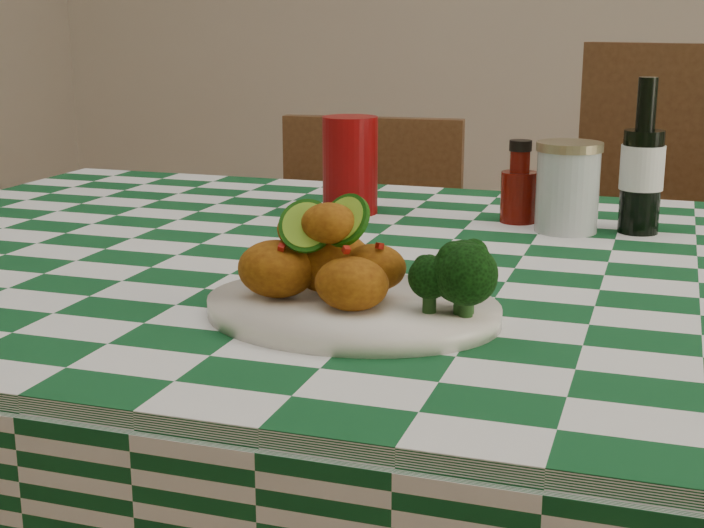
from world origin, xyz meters
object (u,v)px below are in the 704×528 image
(fried_chicken_pile, at_px, (332,252))
(red_tumbler, at_px, (350,165))
(beer_bottle, at_px, (643,156))
(ketchup_bottle, at_px, (519,182))
(wooden_chair_left, at_px, (352,334))
(plate, at_px, (352,309))
(mason_jar, at_px, (568,187))
(wooden_chair_right, at_px, (644,325))

(fried_chicken_pile, height_order, red_tumbler, red_tumbler)
(fried_chicken_pile, height_order, beer_bottle, beer_bottle)
(ketchup_bottle, distance_m, wooden_chair_left, 0.73)
(ketchup_bottle, bearing_deg, plate, -99.05)
(plate, xyz_separation_m, red_tumbler, (-0.17, 0.51, 0.06))
(red_tumbler, relative_size, mason_jar, 1.17)
(plate, relative_size, wooden_chair_left, 0.34)
(plate, xyz_separation_m, wooden_chair_right, (0.26, 0.96, -0.28))
(wooden_chair_right, bearing_deg, red_tumbler, -115.02)
(fried_chicken_pile, xyz_separation_m, red_tumbler, (-0.15, 0.51, 0.01))
(red_tumbler, distance_m, beer_bottle, 0.42)
(fried_chicken_pile, height_order, ketchup_bottle, ketchup_bottle)
(ketchup_bottle, bearing_deg, wooden_chair_left, 131.40)
(fried_chicken_pile, distance_m, beer_bottle, 0.57)
(ketchup_bottle, height_order, wooden_chair_right, wooden_chair_right)
(fried_chicken_pile, bearing_deg, beer_bottle, 61.45)
(red_tumbler, xyz_separation_m, mason_jar, (0.32, -0.03, -0.01))
(wooden_chair_left, height_order, wooden_chair_right, wooden_chair_right)
(red_tumbler, height_order, wooden_chair_left, red_tumbler)
(fried_chicken_pile, distance_m, ketchup_bottle, 0.53)
(beer_bottle, distance_m, wooden_chair_left, 0.87)
(wooden_chair_left, relative_size, wooden_chair_right, 0.84)
(fried_chicken_pile, bearing_deg, plate, 0.00)
(red_tumbler, bearing_deg, ketchup_bottle, 2.30)
(plate, height_order, red_tumbler, red_tumbler)
(ketchup_bottle, relative_size, mason_jar, 0.96)
(plate, bearing_deg, mason_jar, 71.87)
(fried_chicken_pile, bearing_deg, ketchup_bottle, 78.78)
(red_tumbler, xyz_separation_m, beer_bottle, (0.42, -0.01, 0.03))
(plate, relative_size, red_tumbler, 2.03)
(plate, height_order, fried_chicken_pile, fried_chicken_pile)
(red_tumbler, bearing_deg, wooden_chair_right, 46.77)
(wooden_chair_right, bearing_deg, ketchup_bottle, -93.60)
(fried_chicken_pile, relative_size, mason_jar, 1.20)
(wooden_chair_right, bearing_deg, plate, -86.97)
(fried_chicken_pile, relative_size, wooden_chair_right, 0.15)
(plate, relative_size, mason_jar, 2.38)
(mason_jar, distance_m, beer_bottle, 0.11)
(ketchup_bottle, bearing_deg, red_tumbler, -177.70)
(red_tumbler, bearing_deg, wooden_chair_left, 107.79)
(wooden_chair_right, bearing_deg, mason_jar, -84.03)
(wooden_chair_left, bearing_deg, ketchup_bottle, -52.77)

